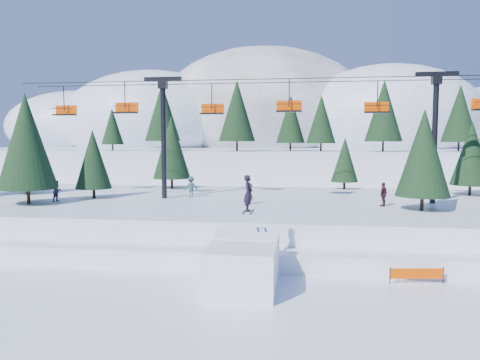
# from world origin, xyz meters

# --- Properties ---
(ground) EXTENTS (160.00, 160.00, 0.00)m
(ground) POSITION_xyz_m (0.00, 0.00, 0.00)
(ground) COLOR white
(ground) RESTS_ON ground
(mid_shelf) EXTENTS (70.00, 22.00, 2.50)m
(mid_shelf) POSITION_xyz_m (0.00, 18.00, 1.25)
(mid_shelf) COLOR white
(mid_shelf) RESTS_ON ground
(berm) EXTENTS (70.00, 6.00, 1.10)m
(berm) POSITION_xyz_m (0.00, 8.00, 0.55)
(berm) COLOR white
(berm) RESTS_ON ground
(mountain_ridge) EXTENTS (119.00, 60.00, 26.46)m
(mountain_ridge) POSITION_xyz_m (-5.09, 73.37, 9.64)
(mountain_ridge) COLOR white
(mountain_ridge) RESTS_ON ground
(jump_kicker) EXTENTS (3.39, 4.63, 5.68)m
(jump_kicker) POSITION_xyz_m (-0.06, 2.15, 1.28)
(jump_kicker) COLOR white
(jump_kicker) RESTS_ON ground
(chairlift) EXTENTS (46.00, 3.21, 10.28)m
(chairlift) POSITION_xyz_m (1.02, 18.05, 9.32)
(chairlift) COLOR black
(chairlift) RESTS_ON mid_shelf
(conifer_stand) EXTENTS (61.61, 18.59, 9.94)m
(conifer_stand) POSITION_xyz_m (2.11, 18.55, 6.94)
(conifer_stand) COLOR black
(conifer_stand) RESTS_ON mid_shelf
(distant_skiers) EXTENTS (30.20, 8.76, 1.83)m
(distant_skiers) POSITION_xyz_m (-2.92, 17.42, 3.37)
(distant_skiers) COLOR #4C3520
(distant_skiers) RESTS_ON mid_shelf
(banner_near) EXTENTS (2.83, 0.49, 0.90)m
(banner_near) POSITION_xyz_m (8.82, 4.34, 0.54)
(banner_near) COLOR black
(banner_near) RESTS_ON ground
(banner_far) EXTENTS (2.83, 0.49, 0.90)m
(banner_far) POSITION_xyz_m (11.15, 6.30, 0.54)
(banner_far) COLOR black
(banner_far) RESTS_ON ground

